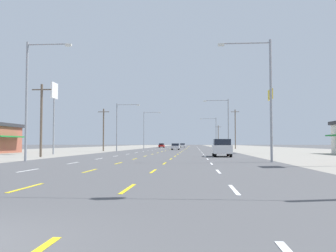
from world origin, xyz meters
The scene contains 21 objects.
ground_plane centered at (0.00, 66.00, 0.00)m, with size 572.00×572.00×0.00m, color #4C4C4F.
lot_apron_left centered at (-24.75, 66.00, 0.00)m, with size 28.00×440.00×0.01m, color gray.
lot_apron_right centered at (24.75, 66.00, 0.00)m, with size 28.00×440.00×0.01m, color gray.
lane_markings centered at (0.00, 104.50, 0.01)m, with size 10.64×227.60×0.01m.
signal_span_wire centered at (0.03, 6.40, 5.81)m, with size 26.50×0.52×9.84m.
suv_far_right_nearest centered at (7.10, 36.14, 1.03)m, with size 1.98×4.90×1.98m.
sedan_center_turn_near centered at (-0.25, 77.36, 0.76)m, with size 1.80×4.50×1.46m.
sedan_far_left_mid centered at (-7.05, 117.55, 0.76)m, with size 1.80×4.50×1.46m.
sedan_center_turn_midfar centered at (-0.16, 126.65, 0.76)m, with size 1.80×4.50×1.46m.
pole_sign_left_row_1 centered at (-15.23, 42.99, 7.52)m, with size 0.24×2.09×9.86m.
pole_sign_right_row_1 centered at (15.50, 49.90, 7.44)m, with size 0.24×2.50×9.64m.
streetlight_left_row_0 centered at (-9.78, 24.31, 5.83)m, with size 3.93×0.26×10.15m.
streetlight_right_row_0 centered at (9.71, 24.31, 5.75)m, with size 4.31×0.26×9.91m.
streetlight_left_row_1 centered at (-9.67, 59.99, 5.20)m, with size 4.29×0.26×8.85m.
streetlight_right_row_1 centered at (9.66, 59.99, 5.55)m, with size 4.51×0.26×9.49m.
streetlight_left_row_2 centered at (-9.64, 95.66, 6.11)m, with size 4.90×0.26×10.47m.
streetlight_right_row_2 centered at (9.62, 95.66, 5.11)m, with size 4.55×0.26×8.64m.
utility_pole_left_row_0 centered at (-12.86, 33.51, 4.22)m, with size 2.20×0.26×8.06m.
utility_pole_left_row_1 centered at (-13.35, 62.82, 4.26)m, with size 2.20×0.26×8.15m.
utility_pole_right_row_2 centered at (14.87, 90.70, 5.41)m, with size 2.20×0.26×10.43m.
utility_pole_right_row_3 centered at (13.06, 130.09, 4.29)m, with size 2.20×0.26×8.21m.
Camera 1 is at (3.95, -4.91, 1.52)m, focal length 38.40 mm.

